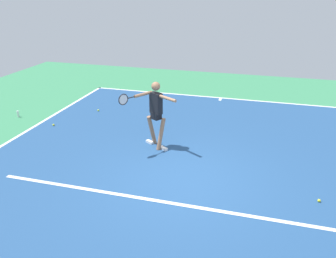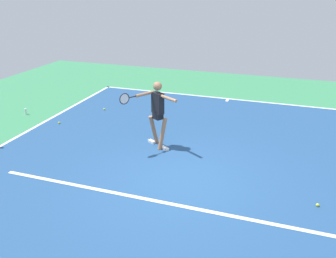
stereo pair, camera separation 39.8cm
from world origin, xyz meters
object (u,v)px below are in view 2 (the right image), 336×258
at_px(tennis_ball_by_baseline, 59,123).
at_px(water_bottle, 26,111).
at_px(tennis_ball_centre_court, 104,109).
at_px(tennis_ball_near_player, 318,205).
at_px(tennis_player, 157,110).

distance_m(tennis_ball_by_baseline, water_bottle, 1.65).
height_order(tennis_ball_centre_court, tennis_ball_by_baseline, same).
relative_size(tennis_ball_by_baseline, water_bottle, 0.30).
xyz_separation_m(tennis_ball_near_player, tennis_ball_by_baseline, (7.70, -2.19, 0.00)).
bearing_deg(water_bottle, tennis_ball_near_player, 164.63).
height_order(tennis_player, water_bottle, tennis_player).
xyz_separation_m(tennis_player, tennis_ball_centre_court, (2.87, -2.24, -1.05)).
relative_size(tennis_ball_near_player, tennis_ball_by_baseline, 1.00).
bearing_deg(tennis_ball_centre_court, tennis_ball_by_baseline, 65.77).
xyz_separation_m(tennis_player, tennis_ball_by_baseline, (3.61, -0.58, -1.05)).
height_order(tennis_ball_centre_court, water_bottle, water_bottle).
bearing_deg(water_bottle, tennis_player, 169.66).
bearing_deg(tennis_ball_by_baseline, water_bottle, -13.04).
bearing_deg(tennis_player, tennis_ball_near_player, -170.35).
distance_m(tennis_player, water_bottle, 5.39).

